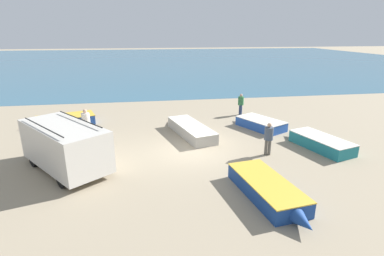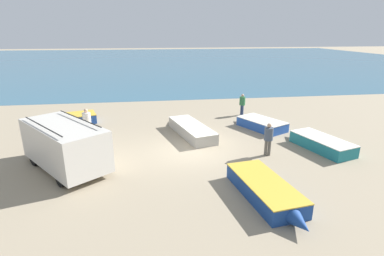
{
  "view_description": "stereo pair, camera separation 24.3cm",
  "coord_description": "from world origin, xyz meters",
  "px_view_note": "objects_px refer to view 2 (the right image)",
  "views": [
    {
      "loc": [
        -2.26,
        -14.32,
        5.95
      ],
      "look_at": [
        0.11,
        0.75,
        1.0
      ],
      "focal_mm": 28.0,
      "sensor_mm": 36.0,
      "label": 1
    },
    {
      "loc": [
        -2.02,
        -14.35,
        5.95
      ],
      "look_at": [
        0.11,
        0.75,
        1.0
      ],
      "focal_mm": 28.0,
      "sensor_mm": 36.0,
      "label": 2
    }
  ],
  "objects_px": {
    "fisherman_2": "(268,136)",
    "fishing_rowboat_0": "(190,129)",
    "parked_van": "(64,144)",
    "fisherman_0": "(87,121)",
    "fishing_rowboat_2": "(65,120)",
    "fishing_rowboat_4": "(320,143)",
    "fishing_rowboat_3": "(266,191)",
    "fishing_rowboat_1": "(260,124)",
    "fisherman_1": "(242,103)"
  },
  "relations": [
    {
      "from": "parked_van",
      "to": "fishing_rowboat_1",
      "type": "bearing_deg",
      "value": -105.62
    },
    {
      "from": "fishing_rowboat_2",
      "to": "fisherman_0",
      "type": "height_order",
      "value": "fisherman_0"
    },
    {
      "from": "fishing_rowboat_0",
      "to": "fisherman_2",
      "type": "relative_size",
      "value": 3.21
    },
    {
      "from": "fisherman_0",
      "to": "fisherman_1",
      "type": "distance_m",
      "value": 10.94
    },
    {
      "from": "fisherman_0",
      "to": "fisherman_2",
      "type": "bearing_deg",
      "value": 69.74
    },
    {
      "from": "fishing_rowboat_4",
      "to": "fisherman_2",
      "type": "height_order",
      "value": "fisherman_2"
    },
    {
      "from": "parked_van",
      "to": "fishing_rowboat_3",
      "type": "distance_m",
      "value": 8.87
    },
    {
      "from": "parked_van",
      "to": "fisherman_0",
      "type": "bearing_deg",
      "value": -40.85
    },
    {
      "from": "parked_van",
      "to": "fishing_rowboat_0",
      "type": "relative_size",
      "value": 0.92
    },
    {
      "from": "fishing_rowboat_0",
      "to": "parked_van",
      "type": "bearing_deg",
      "value": 107.25
    },
    {
      "from": "fishing_rowboat_2",
      "to": "fishing_rowboat_4",
      "type": "relative_size",
      "value": 1.07
    },
    {
      "from": "fishing_rowboat_2",
      "to": "fisherman_0",
      "type": "bearing_deg",
      "value": 106.09
    },
    {
      "from": "parked_van",
      "to": "fisherman_1",
      "type": "xyz_separation_m",
      "value": [
        10.54,
        7.63,
        -0.21
      ]
    },
    {
      "from": "parked_van",
      "to": "fishing_rowboat_4",
      "type": "xyz_separation_m",
      "value": [
        12.67,
        0.65,
        -0.84
      ]
    },
    {
      "from": "fishing_rowboat_0",
      "to": "fishing_rowboat_4",
      "type": "height_order",
      "value": "fishing_rowboat_0"
    },
    {
      "from": "fishing_rowboat_0",
      "to": "fishing_rowboat_2",
      "type": "relative_size",
      "value": 1.21
    },
    {
      "from": "fishing_rowboat_4",
      "to": "fishing_rowboat_0",
      "type": "bearing_deg",
      "value": 47.05
    },
    {
      "from": "fishing_rowboat_1",
      "to": "fishing_rowboat_3",
      "type": "height_order",
      "value": "fishing_rowboat_3"
    },
    {
      "from": "fishing_rowboat_3",
      "to": "fisherman_1",
      "type": "distance_m",
      "value": 11.65
    },
    {
      "from": "parked_van",
      "to": "fishing_rowboat_3",
      "type": "height_order",
      "value": "parked_van"
    },
    {
      "from": "fishing_rowboat_2",
      "to": "fisherman_2",
      "type": "xyz_separation_m",
      "value": [
        11.39,
        -6.93,
        0.7
      ]
    },
    {
      "from": "fishing_rowboat_0",
      "to": "fishing_rowboat_1",
      "type": "bearing_deg",
      "value": -98.65
    },
    {
      "from": "parked_van",
      "to": "fishing_rowboat_3",
      "type": "relative_size",
      "value": 1.09
    },
    {
      "from": "fishing_rowboat_1",
      "to": "fisherman_0",
      "type": "xyz_separation_m",
      "value": [
        -10.6,
        -0.38,
        0.75
      ]
    },
    {
      "from": "fishing_rowboat_3",
      "to": "fishing_rowboat_2",
      "type": "bearing_deg",
      "value": -146.38
    },
    {
      "from": "parked_van",
      "to": "fishing_rowboat_4",
      "type": "bearing_deg",
      "value": -125.08
    },
    {
      "from": "fishing_rowboat_1",
      "to": "fisherman_1",
      "type": "distance_m",
      "value": 3.26
    },
    {
      "from": "parked_van",
      "to": "fishing_rowboat_2",
      "type": "xyz_separation_m",
      "value": [
        -1.82,
        7.08,
        -0.85
      ]
    },
    {
      "from": "fisherman_2",
      "to": "fishing_rowboat_3",
      "type": "bearing_deg",
      "value": 174.65
    },
    {
      "from": "fishing_rowboat_2",
      "to": "fishing_rowboat_4",
      "type": "bearing_deg",
      "value": 138.27
    },
    {
      "from": "fishing_rowboat_1",
      "to": "fishing_rowboat_2",
      "type": "height_order",
      "value": "fishing_rowboat_2"
    },
    {
      "from": "parked_van",
      "to": "fisherman_0",
      "type": "height_order",
      "value": "parked_van"
    },
    {
      "from": "fishing_rowboat_1",
      "to": "fisherman_0",
      "type": "distance_m",
      "value": 10.63
    },
    {
      "from": "fishing_rowboat_1",
      "to": "fisherman_1",
      "type": "xyz_separation_m",
      "value": [
        -0.26,
        3.18,
        0.65
      ]
    },
    {
      "from": "fishing_rowboat_4",
      "to": "fisherman_1",
      "type": "distance_m",
      "value": 7.33
    },
    {
      "from": "fisherman_0",
      "to": "fishing_rowboat_2",
      "type": "bearing_deg",
      "value": -143.65
    },
    {
      "from": "fisherman_1",
      "to": "fisherman_2",
      "type": "relative_size",
      "value": 0.95
    },
    {
      "from": "parked_van",
      "to": "fisherman_2",
      "type": "height_order",
      "value": "parked_van"
    },
    {
      "from": "fisherman_0",
      "to": "fisherman_1",
      "type": "height_order",
      "value": "fisherman_0"
    },
    {
      "from": "parked_van",
      "to": "fisherman_0",
      "type": "relative_size",
      "value": 2.85
    },
    {
      "from": "fisherman_2",
      "to": "fishing_rowboat_0",
      "type": "bearing_deg",
      "value": 58.63
    },
    {
      "from": "fisherman_2",
      "to": "fishing_rowboat_4",
      "type": "bearing_deg",
      "value": -64.18
    },
    {
      "from": "fishing_rowboat_4",
      "to": "fisherman_1",
      "type": "xyz_separation_m",
      "value": [
        -2.13,
        6.98,
        0.63
      ]
    },
    {
      "from": "fisherman_1",
      "to": "fishing_rowboat_0",
      "type": "bearing_deg",
      "value": 21.81
    },
    {
      "from": "fishing_rowboat_2",
      "to": "fishing_rowboat_0",
      "type": "bearing_deg",
      "value": 140.68
    },
    {
      "from": "fishing_rowboat_2",
      "to": "fisherman_0",
      "type": "distance_m",
      "value": 3.69
    },
    {
      "from": "fishing_rowboat_3",
      "to": "fisherman_2",
      "type": "xyz_separation_m",
      "value": [
        1.57,
        3.88,
        0.69
      ]
    },
    {
      "from": "fishing_rowboat_2",
      "to": "fisherman_2",
      "type": "bearing_deg",
      "value": 130.88
    },
    {
      "from": "fishing_rowboat_0",
      "to": "fishing_rowboat_2",
      "type": "xyz_separation_m",
      "value": [
        -8.0,
        3.15,
        -0.01
      ]
    },
    {
      "from": "fishing_rowboat_0",
      "to": "fisherman_0",
      "type": "xyz_separation_m",
      "value": [
        -5.98,
        0.15,
        0.72
      ]
    }
  ]
}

